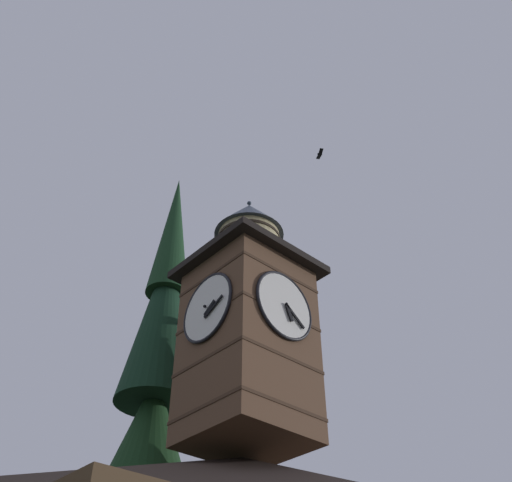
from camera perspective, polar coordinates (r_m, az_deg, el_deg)
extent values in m
cube|color=brown|center=(18.59, -0.78, -10.49)|extent=(3.16, 3.16, 5.75)
cube|color=#432E20|center=(17.64, -0.84, -16.73)|extent=(3.20, 3.20, 0.10)
cube|color=#432E20|center=(18.24, -0.80, -12.55)|extent=(3.20, 3.20, 0.10)
cube|color=#432E20|center=(18.93, -0.76, -8.66)|extent=(3.20, 3.20, 0.10)
cube|color=#432E20|center=(19.69, -0.72, -5.05)|extent=(3.20, 3.20, 0.10)
cylinder|color=white|center=(18.04, 2.66, -6.11)|extent=(2.17, 0.10, 2.17)
torus|color=black|center=(18.03, 2.71, -6.08)|extent=(2.27, 0.10, 2.27)
cube|color=black|center=(17.92, 3.15, -6.77)|extent=(0.33, 0.04, 0.55)
cube|color=black|center=(18.06, 3.72, -7.10)|extent=(0.76, 0.04, 0.60)
sphere|color=black|center=(17.98, 2.90, -5.97)|extent=(0.10, 0.10, 0.10)
cylinder|color=white|center=(18.18, -4.58, -6.29)|extent=(0.10, 2.17, 2.17)
torus|color=black|center=(18.17, -4.64, -6.27)|extent=(0.10, 2.27, 2.27)
cube|color=black|center=(17.90, -4.41, -6.31)|extent=(0.04, 0.51, 0.41)
cube|color=black|center=(17.76, -4.05, -6.18)|extent=(0.04, 0.84, 0.45)
sphere|color=black|center=(18.12, -4.85, -6.17)|extent=(0.10, 0.10, 0.10)
cube|color=black|center=(20.19, -0.70, -3.00)|extent=(3.86, 3.86, 0.25)
cylinder|color=tan|center=(20.72, -0.69, -1.05)|extent=(2.14, 2.14, 1.49)
cylinder|color=#2D2319|center=(20.42, -0.70, -2.15)|extent=(2.20, 2.20, 0.10)
cylinder|color=#2D2319|center=(20.72, -0.69, -1.05)|extent=(2.20, 2.20, 0.10)
cylinder|color=#2D2319|center=(21.03, -0.67, 0.02)|extent=(2.20, 2.20, 0.10)
cone|color=#424C5B|center=(21.65, -0.66, 2.00)|extent=(2.44, 2.44, 1.43)
sphere|color=#384251|center=(22.20, -0.64, 3.59)|extent=(0.16, 0.16, 0.16)
cone|color=#1A3B1D|center=(20.60, -10.12, -19.08)|extent=(3.85, 3.85, 5.58)
cone|color=#163320|center=(22.86, -8.66, -6.77)|extent=(2.73, 2.73, 7.11)
cone|color=#19391E|center=(25.16, -7.81, 0.80)|extent=(1.62, 1.62, 6.10)
ellipsoid|color=black|center=(25.40, 6.03, 8.14)|extent=(0.24, 0.21, 0.12)
cube|color=black|center=(25.49, 5.94, 7.90)|extent=(0.28, 0.33, 0.11)
cube|color=black|center=(25.30, 6.13, 8.38)|extent=(0.28, 0.33, 0.11)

